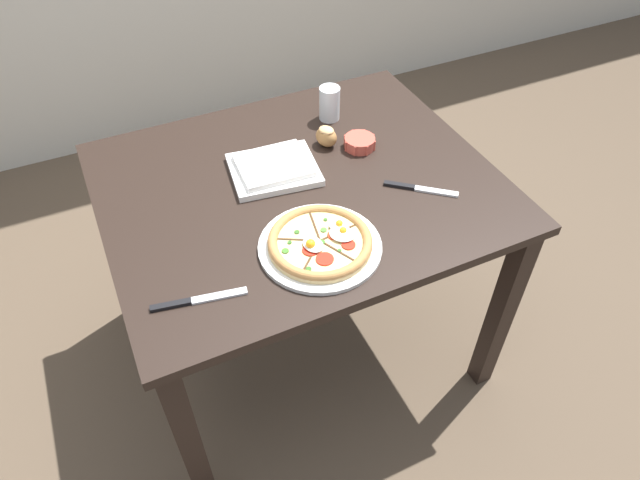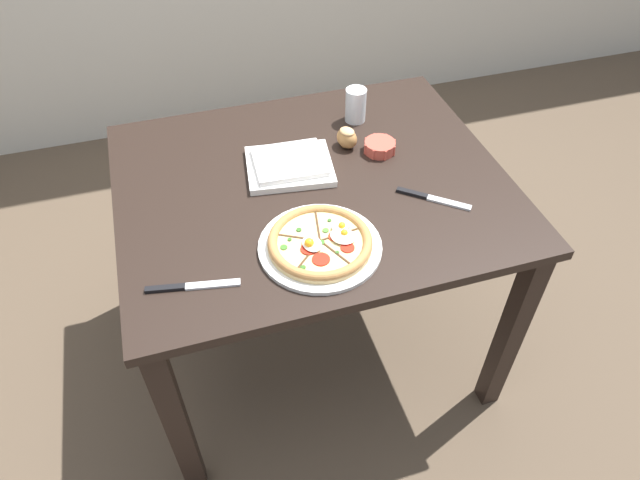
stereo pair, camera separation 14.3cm
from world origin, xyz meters
name	(u,v)px [view 2 (the right image)]	position (x,y,z in m)	size (l,w,h in m)	color
ground_plane	(314,337)	(0.00, 0.00, 0.00)	(12.00, 12.00, 0.00)	brown
dining_table	(313,210)	(0.00, 0.00, 0.66)	(1.12, 0.93, 0.77)	black
pizza	(320,243)	(-0.06, -0.27, 0.79)	(0.32, 0.32, 0.05)	white
ramekin_bowl	(380,146)	(0.24, 0.08, 0.79)	(0.10, 0.10, 0.04)	#C64C3D
napkin_folded	(289,165)	(-0.05, 0.08, 0.79)	(0.28, 0.24, 0.04)	white
bread_piece_near	(347,137)	(0.15, 0.13, 0.80)	(0.08, 0.09, 0.06)	#A3703D
knife_main	(192,286)	(-0.39, -0.30, 0.77)	(0.23, 0.06, 0.01)	silver
knife_spare	(432,198)	(0.30, -0.17, 0.77)	(0.18, 0.15, 0.01)	silver
water_glass	(356,107)	(0.23, 0.27, 0.82)	(0.07, 0.07, 0.11)	white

